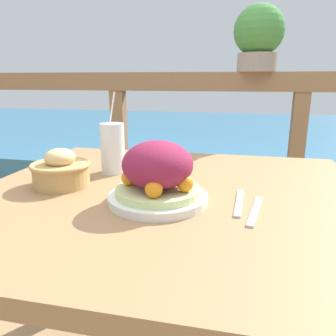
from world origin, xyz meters
name	(u,v)px	position (x,y,z in m)	size (l,w,h in m)	color
patio_table	(169,222)	(0.00, 0.00, 0.63)	(1.04, 0.96, 0.72)	#997047
railing_fence	(203,132)	(0.00, 0.84, 0.75)	(2.80, 0.08, 1.04)	brown
sea_backdrop	(224,145)	(0.00, 3.34, 0.20)	(12.00, 4.00, 0.41)	teal
salad_plate	(158,176)	(-0.01, -0.08, 0.79)	(0.24, 0.24, 0.15)	silver
drink_glass	(113,148)	(-0.21, 0.14, 0.80)	(0.08, 0.08, 0.25)	silver
bread_basket	(61,170)	(-0.30, -0.02, 0.76)	(0.17, 0.17, 0.11)	tan
potted_plant	(259,36)	(0.24, 0.84, 1.20)	(0.23, 0.23, 0.30)	gray
fork	(239,202)	(0.19, -0.05, 0.72)	(0.02, 0.18, 0.00)	silver
knife	(255,211)	(0.22, -0.10, 0.72)	(0.04, 0.18, 0.00)	silver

